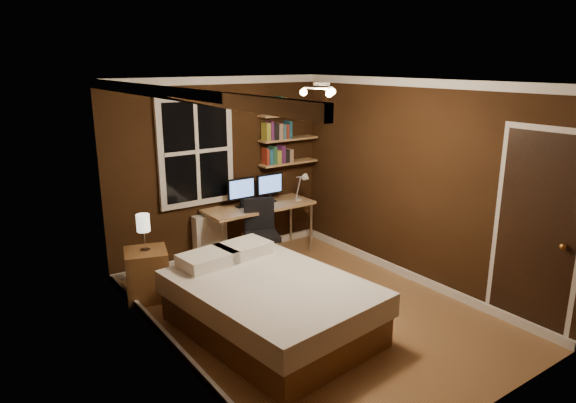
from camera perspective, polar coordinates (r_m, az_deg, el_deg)
floor at (r=5.85m, az=2.70°, el=-12.13°), size 4.20×4.20×0.00m
wall_back at (r=7.10m, az=-7.65°, el=3.49°), size 3.20×0.04×2.50m
wall_left at (r=4.61m, az=-13.01°, el=-3.36°), size 0.04×4.20×2.50m
wall_right at (r=6.47m, az=14.11°, el=1.97°), size 0.04×4.20×2.50m
ceiling at (r=5.19m, az=3.06°, el=13.16°), size 3.20×4.20×0.02m
window at (r=6.87m, az=-10.20°, el=5.52°), size 1.06×0.06×1.46m
door at (r=5.68m, az=25.77°, el=-3.36°), size 0.03×0.82×2.05m
door_knob at (r=5.52m, az=28.22°, el=-4.45°), size 0.06×0.06×0.06m
ceiling_fixture at (r=5.11m, az=3.75°, el=12.00°), size 0.44×0.44×0.18m
bookshelf_lower at (r=7.56m, az=0.05°, el=4.34°), size 0.92×0.22×0.03m
books_row_lower at (r=7.53m, az=0.05°, el=5.31°), size 0.42×0.16×0.23m
bookshelf_middle at (r=7.50m, az=0.05°, el=6.97°), size 0.92×0.22×0.03m
books_row_middle at (r=7.48m, az=0.05°, el=7.95°), size 0.42×0.16×0.23m
bookshelf_upper at (r=7.45m, az=0.05°, el=9.63°), size 0.92×0.22×0.03m
books_row_upper at (r=7.44m, az=0.05°, el=10.63°), size 0.48×0.16×0.23m
bed at (r=5.34m, az=-2.07°, el=-11.33°), size 1.71×2.22×0.70m
nightstand at (r=6.25m, az=-15.38°, el=-7.81°), size 0.59×0.59×0.59m
bedside_lamp at (r=6.07m, az=-15.72°, el=-3.35°), size 0.15×0.15×0.43m
radiator at (r=7.14m, az=-8.67°, el=-4.07°), size 0.46×0.16×0.68m
desk at (r=7.19m, az=-3.22°, el=-0.89°), size 1.57×0.59×0.75m
monitor_left at (r=7.07m, az=-5.21°, el=1.00°), size 0.42×0.12×0.41m
monitor_right at (r=7.30m, az=-2.05°, el=1.53°), size 0.42×0.12×0.41m
desk_lamp at (r=7.32m, az=1.53°, el=1.72°), size 0.14×0.32×0.44m
office_chair at (r=6.85m, az=-2.94°, el=-4.66°), size 0.55×0.55×0.94m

